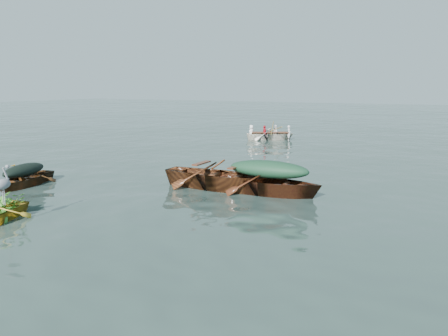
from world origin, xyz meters
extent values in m
plane|color=#2D403A|center=(0.00, 0.00, 0.00)|extent=(140.00, 140.00, 0.00)
imported|color=#512B12|center=(-4.52, -1.25, 0.00)|extent=(1.84, 3.34, 0.75)
imported|color=#4D2C12|center=(2.83, 1.39, 0.00)|extent=(4.50, 1.64, 1.04)
imported|color=#5D3117|center=(1.20, 1.30, 0.00)|extent=(5.07, 1.58, 1.23)
imported|color=white|center=(-2.08, 13.64, 0.00)|extent=(3.97, 2.91, 0.91)
ellipsoid|color=black|center=(-4.52, -1.25, 0.58)|extent=(1.01, 1.84, 0.40)
ellipsoid|color=#193E26|center=(2.83, 1.39, 0.78)|extent=(2.48, 0.90, 0.52)
imported|color=#366C1C|center=(-1.95, -3.85, 0.69)|extent=(0.88, 1.03, 0.60)
imported|color=silver|center=(-2.08, 13.64, 0.83)|extent=(2.89, 2.24, 0.76)
camera|label=1|loc=(7.57, -10.34, 3.19)|focal=35.00mm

